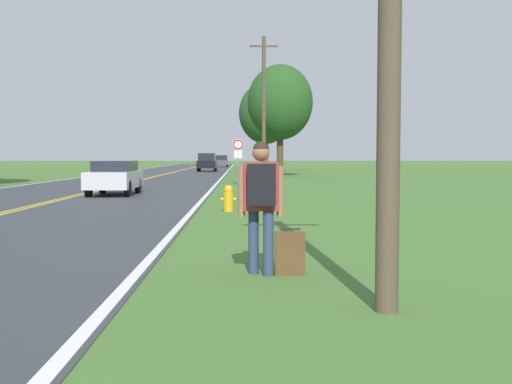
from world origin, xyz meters
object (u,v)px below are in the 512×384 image
fire_hydrant (228,198)px  traffic_sign (238,150)px  suitcase (290,253)px  tree_far_back (280,103)px  car_black_suv_approaching (207,162)px  tree_behind_sign (266,113)px  car_silver_sedan_nearest (115,177)px  car_dark_grey_hatchback_mid_near (221,161)px  hitchhiker_person (261,194)px

fire_hydrant → traffic_sign: size_ratio=0.30×
suitcase → tree_far_back: size_ratio=0.07×
car_black_suv_approaching → fire_hydrant: bearing=4.0°
tree_behind_sign → car_black_suv_approaching: bearing=-153.4°
tree_far_back → car_silver_sedan_nearest: tree_far_back is taller
tree_far_back → fire_hydrant: bearing=-96.2°
car_silver_sedan_nearest → car_black_suv_approaching: car_black_suv_approaching is taller
fire_hydrant → tree_far_back: (3.38, 31.37, 5.35)m
tree_behind_sign → tree_far_back: tree_behind_sign is taller
car_silver_sedan_nearest → tree_behind_sign: bearing=169.9°
tree_far_back → suitcase: bearing=-93.3°
tree_far_back → tree_behind_sign: bearing=91.1°
traffic_sign → fire_hydrant: bearing=-90.6°
car_black_suv_approaching → tree_behind_sign: bearing=116.8°
suitcase → fire_hydrant: (-1.03, 9.93, 0.10)m
tree_far_back → car_silver_sedan_nearest: 25.30m
tree_far_back → car_dark_grey_hatchback_mid_near: bearing=98.0°
suitcase → car_dark_grey_hatchback_mid_near: car_dark_grey_hatchback_mid_near is taller
hitchhiker_person → car_silver_sedan_nearest: hitchhiker_person is taller
traffic_sign → car_black_suv_approaching: bearing=96.3°
hitchhiker_person → tree_behind_sign: tree_behind_sign is taller
fire_hydrant → car_silver_sedan_nearest: 9.35m
hitchhiker_person → tree_far_back: 41.67m
fire_hydrant → tree_behind_sign: tree_behind_sign is taller
car_silver_sedan_nearest → car_dark_grey_hatchback_mid_near: size_ratio=1.04×
hitchhiker_person → car_dark_grey_hatchback_mid_near: bearing=2.4°
hitchhiker_person → car_black_suv_approaching: car_black_suv_approaching is taller
traffic_sign → car_dark_grey_hatchback_mid_near: 56.50m
car_black_suv_approaching → hitchhiker_person: bearing=4.0°
car_black_suv_approaching → car_dark_grey_hatchback_mid_near: bearing=178.8°
tree_far_back → hitchhiker_person: bearing=-93.8°
traffic_sign → car_black_suv_approaching: (-3.38, 30.60, -0.93)m
fire_hydrant → tree_far_back: tree_far_back is taller
suitcase → car_silver_sedan_nearest: car_silver_sedan_nearest is taller
fire_hydrant → car_dark_grey_hatchback_mid_near: (-2.56, 73.85, 0.50)m
tree_far_back → traffic_sign: bearing=-102.9°
traffic_sign → car_dark_grey_hatchback_mid_near: bearing=92.8°
suitcase → car_silver_sedan_nearest: (-5.89, 17.91, 0.45)m
suitcase → tree_far_back: tree_far_back is taller
fire_hydrant → tree_behind_sign: bearing=86.6°
tree_far_back → car_black_suv_approaching: (-6.57, 16.67, -4.75)m
hitchhiker_person → suitcase: bearing=-85.9°
traffic_sign → car_black_suv_approaching: traffic_sign is taller
car_silver_sedan_nearest → car_black_suv_approaching: bearing=177.9°
tree_far_back → car_silver_sedan_nearest: (-8.24, -23.39, -5.00)m
tree_behind_sign → car_silver_sedan_nearest: 44.20m
traffic_sign → tree_far_back: tree_far_back is taller
tree_far_back → car_silver_sedan_nearest: bearing=-109.4°
traffic_sign → car_silver_sedan_nearest: size_ratio=0.64×
hitchhiker_person → car_black_suv_approaching: (-3.83, 57.99, -0.12)m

